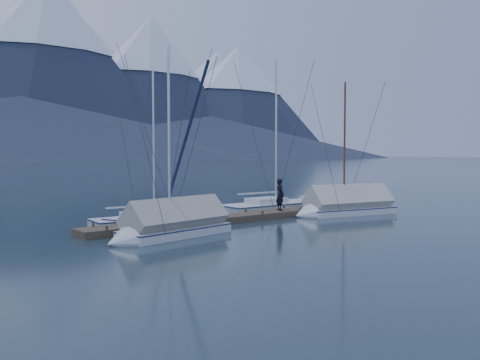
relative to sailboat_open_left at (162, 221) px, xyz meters
name	(u,v)px	position (x,y,z in m)	size (l,w,h in m)	color
ground	(265,225)	(3.82, -3.71, -0.15)	(1000.00, 1000.00, 0.00)	black
dock	(240,219)	(3.82, -1.71, -0.04)	(18.00, 1.50, 0.54)	#382D23
mooring_posts	(233,215)	(3.32, -1.71, 0.20)	(15.12, 1.52, 0.35)	#382D23
sailboat_open_left	(162,221)	(0.00, 0.00, 0.00)	(6.67, 2.80, 8.64)	silver
sailboat_open_mid	(176,217)	(1.25, 0.65, 0.03)	(8.05, 4.57, 10.27)	silver
sailboat_open_right	(282,207)	(9.32, 0.68, 0.03)	(7.95, 3.39, 10.43)	silver
sailboat_covered_near	(342,207)	(10.19, -3.50, 0.28)	(6.95, 3.42, 8.67)	silver
sailboat_covered_far	(167,228)	(-2.13, -3.98, 0.27)	(6.34, 2.88, 8.59)	silver
person	(280,195)	(6.79, -1.74, 1.11)	(0.67, 0.44, 1.84)	black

